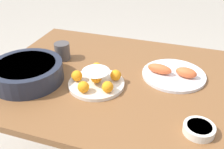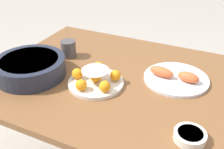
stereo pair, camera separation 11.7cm
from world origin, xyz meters
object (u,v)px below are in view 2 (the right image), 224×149
object	(u,v)px
cup_near	(69,49)
dining_table	(127,96)
sauce_bowl	(190,136)
seafood_platter	(176,77)
serving_bowl	(30,67)
cake_plate	(96,79)

from	to	relation	value
cup_near	dining_table	bearing A→B (deg)	167.20
sauce_bowl	seafood_platter	world-z (taller)	seafood_platter
sauce_bowl	serving_bowl	bearing A→B (deg)	-7.82
dining_table	serving_bowl	xyz separation A→B (m)	(0.42, 0.16, 0.14)
dining_table	seafood_platter	size ratio (longest dim) A/B	4.31
dining_table	sauce_bowl	xyz separation A→B (m)	(-0.33, 0.26, 0.11)
sauce_bowl	seafood_platter	distance (m)	0.37
sauce_bowl	cup_near	size ratio (longest dim) A/B	1.23
dining_table	cup_near	xyz separation A→B (m)	(0.37, -0.08, 0.14)
cup_near	serving_bowl	bearing A→B (deg)	77.89
dining_table	serving_bowl	distance (m)	0.47
serving_bowl	cup_near	xyz separation A→B (m)	(-0.05, -0.24, -0.00)
dining_table	cup_near	distance (m)	0.41
cup_near	sauce_bowl	bearing A→B (deg)	153.94
dining_table	seafood_platter	xyz separation A→B (m)	(-0.20, -0.09, 0.11)
cake_plate	cup_near	xyz separation A→B (m)	(0.26, -0.18, 0.02)
seafood_platter	serving_bowl	bearing A→B (deg)	21.37
dining_table	cup_near	world-z (taller)	cup_near
dining_table	seafood_platter	bearing A→B (deg)	-155.98
cake_plate	seafood_platter	bearing A→B (deg)	-149.39
cake_plate	seafood_platter	distance (m)	0.36
cake_plate	serving_bowl	bearing A→B (deg)	10.76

